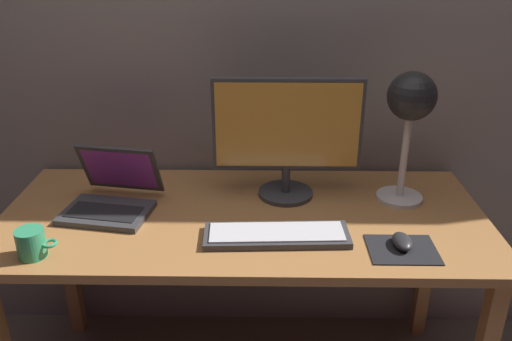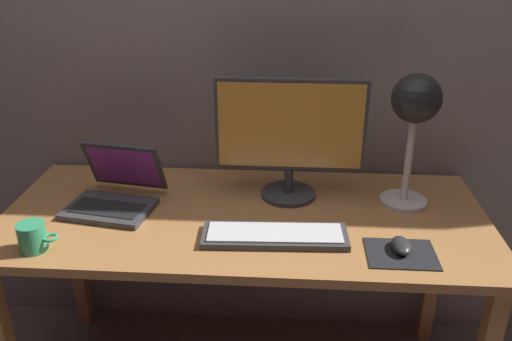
{
  "view_description": "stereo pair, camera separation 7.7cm",
  "coord_description": "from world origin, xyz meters",
  "px_view_note": "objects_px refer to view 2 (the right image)",
  "views": [
    {
      "loc": [
        0.07,
        -1.51,
        1.58
      ],
      "look_at": [
        0.04,
        -0.05,
        0.92
      ],
      "focal_mm": 36.62,
      "sensor_mm": 36.0,
      "label": 1
    },
    {
      "loc": [
        0.14,
        -1.51,
        1.58
      ],
      "look_at": [
        0.04,
        -0.05,
        0.92
      ],
      "focal_mm": 36.62,
      "sensor_mm": 36.0,
      "label": 2
    }
  ],
  "objects_px": {
    "mouse": "(401,246)",
    "coffee_mug": "(33,237)",
    "laptop": "(117,188)",
    "monitor": "(290,132)",
    "keyboard_main": "(275,235)",
    "desk_lamp": "(415,110)"
  },
  "relations": [
    {
      "from": "monitor",
      "to": "desk_lamp",
      "type": "distance_m",
      "value": 0.41
    },
    {
      "from": "monitor",
      "to": "laptop",
      "type": "height_order",
      "value": "monitor"
    },
    {
      "from": "keyboard_main",
      "to": "monitor",
      "type": "bearing_deg",
      "value": 82.64
    },
    {
      "from": "mouse",
      "to": "coffee_mug",
      "type": "distance_m",
      "value": 1.07
    },
    {
      "from": "monitor",
      "to": "desk_lamp",
      "type": "height_order",
      "value": "desk_lamp"
    },
    {
      "from": "coffee_mug",
      "to": "monitor",
      "type": "bearing_deg",
      "value": 28.35
    },
    {
      "from": "mouse",
      "to": "coffee_mug",
      "type": "bearing_deg",
      "value": -176.63
    },
    {
      "from": "keyboard_main",
      "to": "laptop",
      "type": "relative_size",
      "value": 1.4
    },
    {
      "from": "monitor",
      "to": "laptop",
      "type": "bearing_deg",
      "value": -170.84
    },
    {
      "from": "mouse",
      "to": "monitor",
      "type": "bearing_deg",
      "value": 134.71
    },
    {
      "from": "laptop",
      "to": "desk_lamp",
      "type": "xyz_separation_m",
      "value": [
        0.98,
        0.07,
        0.28
      ]
    },
    {
      "from": "monitor",
      "to": "coffee_mug",
      "type": "xyz_separation_m",
      "value": [
        -0.74,
        -0.4,
        -0.2
      ]
    },
    {
      "from": "laptop",
      "to": "desk_lamp",
      "type": "height_order",
      "value": "desk_lamp"
    },
    {
      "from": "monitor",
      "to": "laptop",
      "type": "distance_m",
      "value": 0.62
    },
    {
      "from": "laptop",
      "to": "mouse",
      "type": "height_order",
      "value": "laptop"
    },
    {
      "from": "laptop",
      "to": "coffee_mug",
      "type": "xyz_separation_m",
      "value": [
        -0.15,
        -0.3,
        -0.01
      ]
    },
    {
      "from": "desk_lamp",
      "to": "mouse",
      "type": "bearing_deg",
      "value": -101.82
    },
    {
      "from": "laptop",
      "to": "desk_lamp",
      "type": "bearing_deg",
      "value": 3.99
    },
    {
      "from": "mouse",
      "to": "coffee_mug",
      "type": "relative_size",
      "value": 0.83
    },
    {
      "from": "desk_lamp",
      "to": "mouse",
      "type": "relative_size",
      "value": 4.69
    },
    {
      "from": "laptop",
      "to": "keyboard_main",
      "type": "bearing_deg",
      "value": -19.79
    },
    {
      "from": "laptop",
      "to": "desk_lamp",
      "type": "relative_size",
      "value": 0.71
    }
  ]
}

